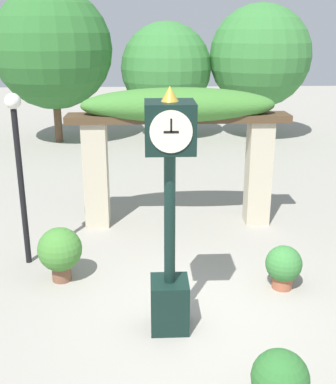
% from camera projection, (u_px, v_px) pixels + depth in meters
% --- Properties ---
extents(ground_plane, '(60.00, 60.00, 0.00)m').
position_uv_depth(ground_plane, '(193.00, 316.00, 7.00)').
color(ground_plane, gray).
extents(pedestal_clock, '(0.61, 0.66, 3.33)m').
position_uv_depth(pedestal_clock, '(170.00, 211.00, 6.19)').
color(pedestal_clock, black).
rests_on(pedestal_clock, ground).
extents(pergola, '(4.49, 1.09, 2.88)m').
position_uv_depth(pergola, '(178.00, 123.00, 9.70)').
color(pergola, '#BCB299').
rests_on(pergola, ground).
extents(potted_plant_near_left, '(0.58, 0.58, 0.72)m').
position_uv_depth(potted_plant_near_left, '(284.00, 265.00, 7.66)').
color(potted_plant_near_left, '#9E563D').
rests_on(potted_plant_near_left, ground).
extents(potted_plant_near_right, '(0.72, 0.72, 0.92)m').
position_uv_depth(potted_plant_near_right, '(60.00, 251.00, 7.85)').
color(potted_plant_near_right, brown).
rests_on(potted_plant_near_right, ground).
extents(potted_plant_far_left, '(0.63, 0.63, 0.75)m').
position_uv_depth(potted_plant_far_left, '(280.00, 380.00, 5.12)').
color(potted_plant_far_left, gray).
rests_on(potted_plant_far_left, ground).
extents(lamp_post, '(0.26, 0.26, 3.00)m').
position_uv_depth(lamp_post, '(18.00, 156.00, 8.01)').
color(lamp_post, black).
rests_on(lamp_post, ground).
extents(tree_line, '(11.42, 4.33, 5.42)m').
position_uv_depth(tree_line, '(146.00, 56.00, 17.35)').
color(tree_line, brown).
rests_on(tree_line, ground).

